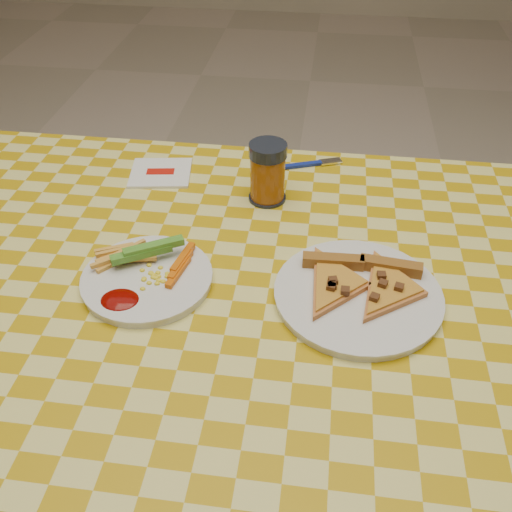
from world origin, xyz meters
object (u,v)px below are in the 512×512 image
object	(u,v)px
drink_glass	(268,173)
plate_left	(147,280)
table	(237,318)
plate_right	(358,296)

from	to	relation	value
drink_glass	plate_left	bearing A→B (deg)	-121.23
table	plate_left	size ratio (longest dim) A/B	6.42
table	drink_glass	world-z (taller)	drink_glass
plate_left	plate_right	size ratio (longest dim) A/B	0.80
table	plate_right	world-z (taller)	plate_right
plate_left	drink_glass	size ratio (longest dim) A/B	1.75
plate_right	table	bearing A→B (deg)	178.09
table	plate_left	xyz separation A→B (m)	(-0.14, -0.01, 0.08)
table	plate_left	world-z (taller)	plate_left
plate_right	drink_glass	distance (m)	0.31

